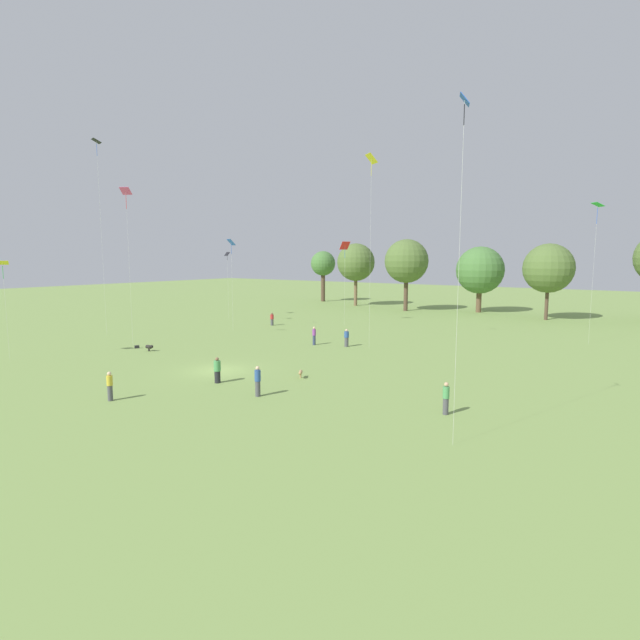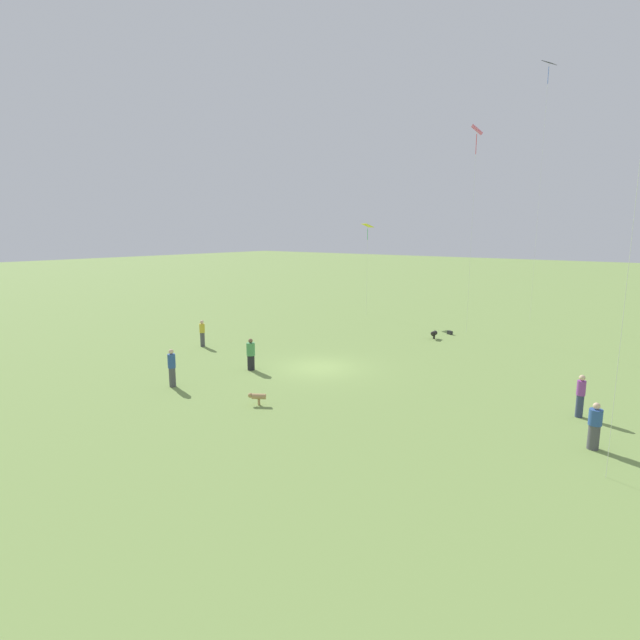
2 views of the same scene
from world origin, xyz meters
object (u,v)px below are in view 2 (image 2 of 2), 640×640
Objects in this scene: person_1 at (580,396)px; dog_1 at (257,397)px; kite_2 at (548,81)px; picnic_bag_0 at (450,333)px; dog_0 at (434,334)px; person_4 at (202,333)px; person_0 at (172,368)px; kite_8 at (476,140)px; kite_6 at (368,229)px; person_3 at (595,426)px; person_6 at (251,355)px.

dog_1 is at bearing -167.60° from person_1.
kite_2 reaches higher than picnic_bag_0.
dog_1 is (17.24, -0.22, -0.01)m from dog_0.
dog_0 is 1.04× the size of dog_1.
person_4 reaches higher than dog_0.
person_0 is 25.96m from kite_8.
dog_0 is at bearing -172.72° from person_4.
kite_6 is (-17.09, 1.82, 6.81)m from person_4.
person_0 is 5.20m from dog_1.
person_3 is 13.04m from dog_1.
person_4 is 2.27× the size of dog_0.
person_6 is 5.71m from dog_1.
person_6 reaches higher than picnic_bag_0.
kite_2 is 27.81× the size of dog_1.
kite_8 reaches higher than person_4.
kite_2 reaches higher than person_3.
person_4 is at bearing -151.64° from kite_2.
picnic_bag_0 is (3.45, 9.47, -7.56)m from kite_6.
person_3 reaches higher than dog_0.
picnic_bag_0 is (-20.13, 5.58, -0.81)m from person_0.
person_0 is at bearing 65.02° from dog_0.
person_1 is 15.14m from dog_0.
dog_1 is at bearing 80.93° from dog_0.
person_6 is (0.19, -16.64, 0.04)m from person_3.
person_3 is (3.05, 1.01, -0.08)m from person_1.
dog_1 is at bearing 64.22° from person_0.
person_6 is (-4.44, 0.89, -0.08)m from person_0.
kite_8 is at bearing -78.27° from person_3.
picnic_bag_0 is (-19.48, 0.46, -0.25)m from dog_1.
person_6 is 14.17m from dog_0.
person_4 is 17.72m from picnic_bag_0.
kite_2 is 1.39× the size of kite_8.
person_0 is at bearing 165.67° from person_6.
person_3 is 0.96× the size of person_6.
kite_8 is (1.90, 10.11, 6.10)m from kite_6.
picnic_bag_0 is at bearing 174.40° from kite_8.
person_1 is at bearing 81.93° from person_0.
dog_0 is (3.79, -0.88, -13.40)m from kite_8.
kite_8 reaches higher than person_1.
person_3 is 23.31m from person_4.
person_1 reaches higher than person_4.
kite_2 reaches higher than person_6.
person_0 is 18.22m from person_1.
person_4 is at bearing -39.59° from picnic_bag_0.
kite_8 reaches higher than dog_0.
person_4 is 12.31m from dog_1.
person_6 is 22.21m from kite_8.
person_1 reaches higher than person_3.
kite_6 reaches higher than person_4.
dog_0 is at bearing 130.35° from person_0.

